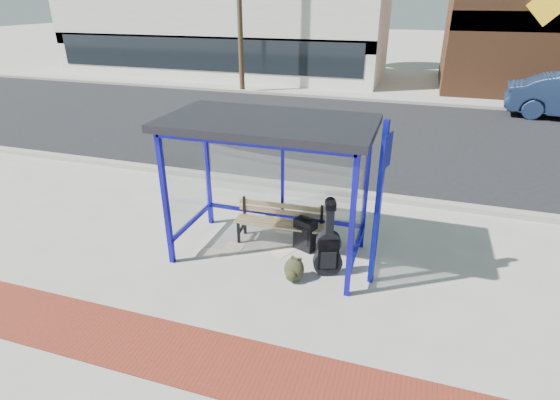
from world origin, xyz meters
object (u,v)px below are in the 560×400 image
(suitcase, at_px, (305,234))
(backpack, at_px, (294,270))
(guitar_bag, at_px, (328,249))
(bench, at_px, (281,221))

(suitcase, relative_size, backpack, 1.64)
(suitcase, xyz_separation_m, backpack, (0.07, -0.98, -0.11))
(guitar_bag, bearing_deg, suitcase, 110.01)
(bench, height_order, suitcase, bench)
(guitar_bag, distance_m, suitcase, 0.88)
(guitar_bag, xyz_separation_m, suitcase, (-0.55, 0.66, -0.17))
(suitcase, distance_m, backpack, 0.99)
(bench, xyz_separation_m, suitcase, (0.49, -0.10, -0.14))
(suitcase, bearing_deg, guitar_bag, -28.29)
(guitar_bag, bearing_deg, backpack, -166.06)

